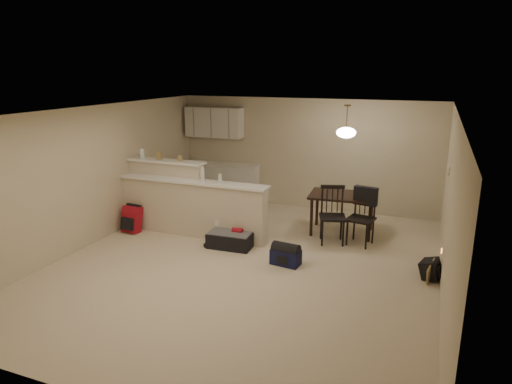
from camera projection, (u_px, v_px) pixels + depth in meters
The scene contains 19 objects.
room at pixel (246, 191), 7.23m from camera, with size 7.00×7.02×2.50m.
breakfast_bar at pixel (182, 202), 8.91m from camera, with size 3.08×0.58×1.39m.
upper_cabinets at pixel (214, 122), 10.83m from camera, with size 1.40×0.34×0.70m, color white.
kitchen_counter at pixel (221, 183), 11.02m from camera, with size 1.80×0.60×0.90m, color white.
thermostat at pixel (449, 171), 7.50m from camera, with size 0.02×0.12×0.12m, color beige.
jar at pixel (142, 153), 9.14m from camera, with size 0.10×0.10×0.20m, color silver.
cereal_box at pixel (159, 156), 9.01m from camera, with size 0.10×0.07×0.16m, color #99804F.
small_box at pixel (180, 158), 8.84m from camera, with size 0.08×0.06×0.12m, color #99804F.
bottle_a at pixel (202, 175), 8.49m from camera, with size 0.07×0.07×0.26m, color silver.
bottle_b at pixel (220, 178), 8.38m from camera, with size 0.06×0.06×0.18m, color silver.
dining_table at pixel (343, 199), 8.81m from camera, with size 1.32×0.94×0.78m.
pendant_lamp at pixel (346, 132), 8.47m from camera, with size 0.36×0.36×0.62m.
dining_chair_near at pixel (333, 216), 8.34m from camera, with size 0.46×0.44×1.06m, color black, non-canonical shape.
dining_chair_far at pixel (361, 218), 8.28m from camera, with size 0.45×0.43×1.03m, color black, non-canonical shape.
suitcase at pixel (231, 240), 8.27m from camera, with size 0.79×0.51×0.27m, color black.
red_backpack at pixel (132, 219), 9.00m from camera, with size 0.35×0.22×0.52m, color #AA1322.
navy_duffel at pixel (286, 257), 7.51m from camera, with size 0.47×0.26×0.26m, color #13163D.
black_daypack at pixel (431, 269), 7.01m from camera, with size 0.33×0.23×0.29m, color black.
cardboard_sheet at pixel (430, 272), 6.90m from camera, with size 0.38×0.02×0.29m, color #99804F.
Camera 1 is at (2.71, -6.44, 3.13)m, focal length 32.00 mm.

